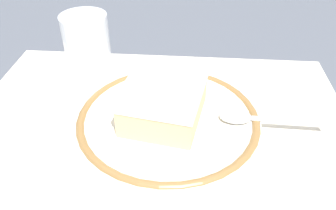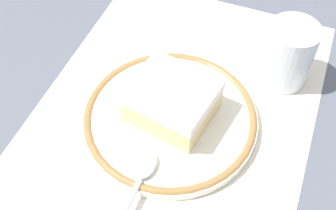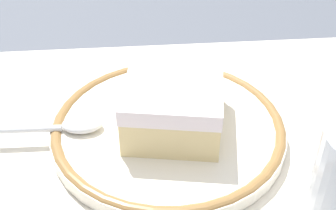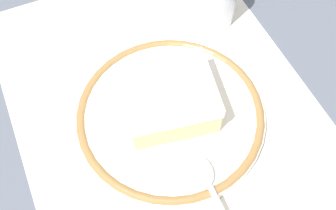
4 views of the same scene
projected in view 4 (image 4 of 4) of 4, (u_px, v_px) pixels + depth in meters
name	position (u px, v px, depth m)	size (l,w,h in m)	color
ground_plane	(166.00, 110.00, 0.48)	(2.40, 2.40, 0.00)	#4C515B
placemat	(166.00, 110.00, 0.48)	(0.47, 0.34, 0.00)	beige
plate	(168.00, 116.00, 0.47)	(0.22, 0.22, 0.02)	silver
cake_slice	(167.00, 99.00, 0.44)	(0.10, 0.11, 0.05)	beige
spoon	(211.00, 184.00, 0.42)	(0.13, 0.03, 0.01)	silver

